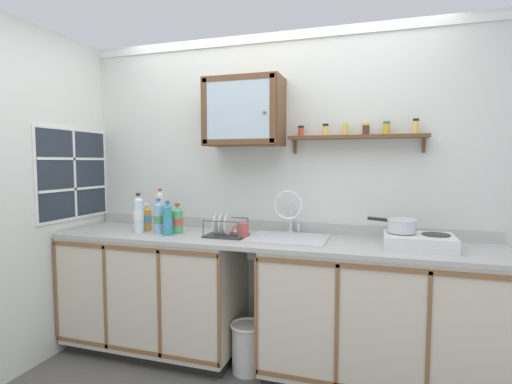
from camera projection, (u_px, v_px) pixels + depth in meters
The scene contains 21 objects.
back_wall at pixel (276, 193), 3.04m from camera, with size 3.75×0.07×2.44m.
side_wall_left at pixel (9, 199), 2.61m from camera, with size 0.05×3.46×2.44m, color silver.
lower_cabinet_run at pixel (155, 292), 3.05m from camera, with size 1.36×0.62×0.91m.
lower_cabinet_run_right at pixel (381, 318), 2.55m from camera, with size 1.54×0.62×0.91m.
countertop at pixel (264, 240), 2.75m from camera, with size 3.11×0.64×0.03m, color #B2B2AD.
backsplash at pixel (275, 226), 3.03m from camera, with size 3.11×0.02×0.08m, color #B2B2AD.
sink at pixel (288, 239), 2.74m from camera, with size 0.55×0.48×0.45m.
hot_plate_stove at pixel (419, 241), 2.44m from camera, with size 0.42×0.32×0.09m.
saucepan at pixel (401, 225), 2.49m from camera, with size 0.31×0.20×0.09m.
bottle_detergent_teal_0 at pixel (168, 220), 2.86m from camera, with size 0.07×0.07×0.25m.
bottle_juice_amber_1 at pixel (147, 218), 3.05m from camera, with size 0.08×0.08×0.21m.
bottle_soda_green_2 at pixel (178, 220), 2.95m from camera, with size 0.08×0.08×0.23m.
bottle_water_blue_3 at pixel (159, 218), 2.92m from camera, with size 0.07×0.07×0.26m.
bottle_opaque_white_4 at pixel (160, 210), 3.11m from camera, with size 0.06×0.06×0.32m.
bottle_water_clear_5 at pixel (139, 214), 2.95m from camera, with size 0.08×0.08×0.30m.
dish_rack at pixel (225, 230), 2.82m from camera, with size 0.29×0.22×0.16m.
mug at pixel (242, 230), 2.77m from camera, with size 0.11×0.10×0.10m.
wall_cabinet at pixel (244, 112), 2.89m from camera, with size 0.58×0.31×0.50m.
spice_shelf at pixel (357, 136), 2.74m from camera, with size 0.95×0.14×0.23m.
window at pixel (73, 174), 3.12m from camera, with size 0.03×0.75×0.73m.
trash_bin at pixel (248, 346), 2.74m from camera, with size 0.25×0.25×0.35m.
Camera 1 is at (0.76, -2.25, 1.48)m, focal length 27.44 mm.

